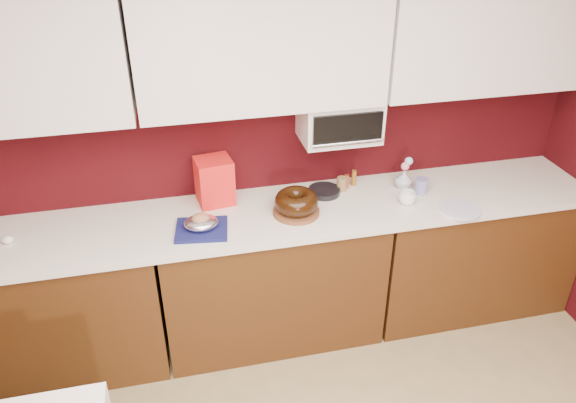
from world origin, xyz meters
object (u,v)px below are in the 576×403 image
at_px(pandoro_box, 214,181).
at_px(bundt_cake, 296,202).
at_px(blue_jar, 421,186).
at_px(coffee_mug, 407,197).
at_px(flower_vase, 404,178).
at_px(foil_ham_nest, 201,223).
at_px(toaster_oven, 339,119).

bearing_deg(pandoro_box, bundt_cake, -36.88).
relative_size(pandoro_box, blue_jar, 2.94).
bearing_deg(coffee_mug, bundt_cake, 176.67).
distance_m(bundt_cake, coffee_mug, 0.67).
bearing_deg(flower_vase, coffee_mug, -106.42).
height_order(pandoro_box, flower_vase, pandoro_box).
relative_size(foil_ham_nest, blue_jar, 1.95).
distance_m(foil_ham_nest, flower_vase, 1.29).
height_order(foil_ham_nest, flower_vase, flower_vase).
height_order(foil_ham_nest, blue_jar, blue_jar).
distance_m(bundt_cake, blue_jar, 0.81).
relative_size(toaster_oven, blue_jar, 4.74).
relative_size(toaster_oven, coffee_mug, 4.67).
distance_m(toaster_oven, flower_vase, 0.59).
xyz_separation_m(foil_ham_nest, blue_jar, (1.35, 0.13, -0.01)).
relative_size(bundt_cake, pandoro_box, 0.90).
relative_size(foil_ham_nest, flower_vase, 1.44).
bearing_deg(flower_vase, foil_ham_nest, -170.47).
xyz_separation_m(toaster_oven, blue_jar, (0.50, -0.14, -0.43)).
relative_size(coffee_mug, blue_jar, 1.01).
height_order(toaster_oven, foil_ham_nest, toaster_oven).
bearing_deg(toaster_oven, pandoro_box, 177.53).
bearing_deg(blue_jar, pandoro_box, 171.88).
bearing_deg(foil_ham_nest, toaster_oven, 17.65).
xyz_separation_m(bundt_cake, blue_jar, (0.80, 0.07, -0.03)).
xyz_separation_m(coffee_mug, flower_vase, (0.06, 0.19, 0.02)).
bearing_deg(bundt_cake, foil_ham_nest, -173.66).
bearing_deg(blue_jar, foil_ham_nest, -174.65).
relative_size(bundt_cake, flower_vase, 1.95).
bearing_deg(toaster_oven, coffee_mug, -34.42).
bearing_deg(toaster_oven, blue_jar, -16.18).
bearing_deg(bundt_cake, toaster_oven, 34.71).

